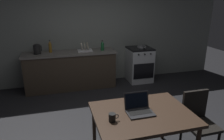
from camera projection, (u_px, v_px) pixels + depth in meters
name	position (u px, v px, depth m)	size (l,w,h in m)	color
ground_plane	(118.00, 130.00, 3.53)	(12.00, 12.00, 0.00)	black
back_wall	(103.00, 26.00, 5.35)	(6.40, 0.10, 2.85)	gray
kitchen_counter	(71.00, 70.00, 5.12)	(2.16, 0.64, 0.90)	#382D23
stove_oven	(139.00, 64.00, 5.56)	(0.60, 0.62, 0.90)	#B7BABF
dining_table	(142.00, 118.00, 2.61)	(1.19, 0.91, 0.75)	#332319
chair	(198.00, 119.00, 2.91)	(0.40, 0.40, 0.88)	black
laptop	(139.00, 109.00, 2.58)	(0.32, 0.28, 0.22)	#232326
electric_kettle	(37.00, 49.00, 4.76)	(0.19, 0.16, 0.22)	black
bottle	(102.00, 46.00, 5.09)	(0.08, 0.08, 0.25)	#19592D
frying_pan	(142.00, 47.00, 5.40)	(0.23, 0.40, 0.05)	gray
coffee_mug	(112.00, 117.00, 2.39)	(0.12, 0.08, 0.10)	black
dish_rack	(85.00, 49.00, 5.05)	(0.34, 0.26, 0.21)	silver
bottle_b	(50.00, 47.00, 4.90)	(0.07, 0.07, 0.29)	#8C601E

